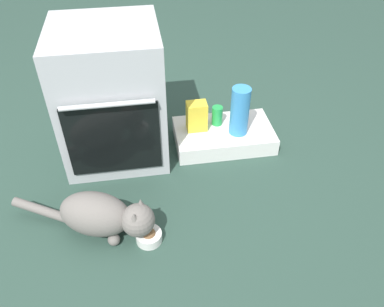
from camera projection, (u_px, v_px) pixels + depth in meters
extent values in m
plane|color=#284238|center=(138.00, 201.00, 2.05)|extent=(8.00, 8.00, 0.00)
cube|color=#B7BABF|center=(111.00, 95.00, 2.14)|extent=(0.56, 0.55, 0.77)
cube|color=black|center=(114.00, 140.00, 1.99)|extent=(0.48, 0.01, 0.42)
cylinder|color=silver|center=(107.00, 105.00, 1.82)|extent=(0.45, 0.02, 0.02)
cube|color=white|center=(224.00, 135.00, 2.40)|extent=(0.60, 0.36, 0.10)
cylinder|color=white|center=(149.00, 237.00, 1.84)|extent=(0.12, 0.12, 0.05)
sphere|color=brown|center=(149.00, 234.00, 1.83)|extent=(0.07, 0.07, 0.07)
ellipsoid|color=slate|center=(95.00, 214.00, 1.83)|extent=(0.40, 0.33, 0.21)
sphere|color=slate|center=(139.00, 220.00, 1.78)|extent=(0.16, 0.16, 0.16)
cone|color=slate|center=(141.00, 204.00, 1.77)|extent=(0.06, 0.06, 0.07)
cone|color=slate|center=(134.00, 219.00, 1.71)|extent=(0.06, 0.06, 0.07)
cylinder|color=slate|center=(42.00, 210.00, 1.92)|extent=(0.30, 0.16, 0.10)
sphere|color=slate|center=(123.00, 221.00, 1.91)|extent=(0.06, 0.06, 0.06)
sphere|color=slate|center=(114.00, 240.00, 1.83)|extent=(0.06, 0.06, 0.06)
cube|color=yellow|center=(197.00, 116.00, 2.31)|extent=(0.12, 0.09, 0.18)
cylinder|color=#388CD1|center=(240.00, 111.00, 2.25)|extent=(0.11, 0.11, 0.30)
cylinder|color=green|center=(217.00, 116.00, 2.37)|extent=(0.07, 0.07, 0.12)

